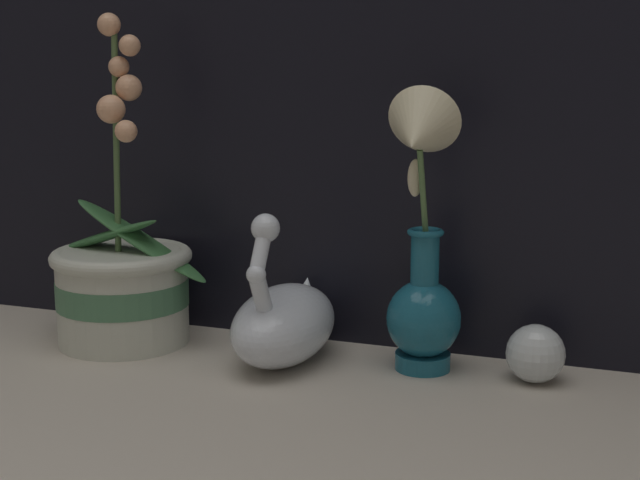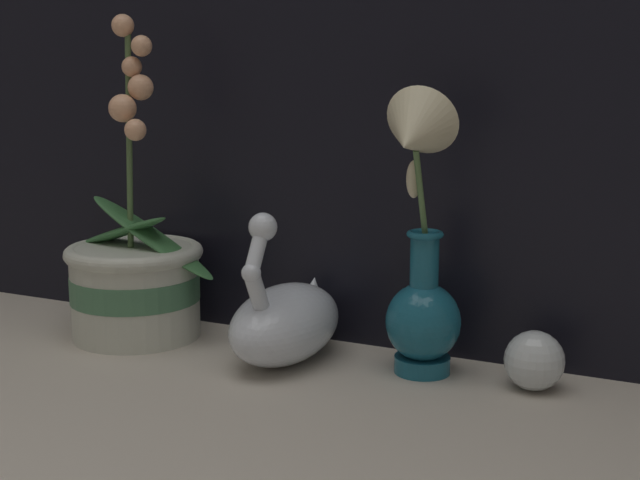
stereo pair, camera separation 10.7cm
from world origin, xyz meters
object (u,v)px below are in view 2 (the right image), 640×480
at_px(glass_sphere, 534,361).
at_px(swan_figurine, 287,319).
at_px(orchid_potted_plant, 135,278).
at_px(blue_vase, 420,261).

bearing_deg(glass_sphere, swan_figurine, -174.46).
xyz_separation_m(orchid_potted_plant, blue_vase, (0.40, 0.01, 0.06)).
height_order(orchid_potted_plant, swan_figurine, orchid_potted_plant).
xyz_separation_m(orchid_potted_plant, glass_sphere, (0.53, 0.03, -0.05)).
relative_size(orchid_potted_plant, blue_vase, 1.25).
bearing_deg(blue_vase, orchid_potted_plant, -178.26).
distance_m(blue_vase, glass_sphere, 0.17).
xyz_separation_m(orchid_potted_plant, swan_figurine, (0.23, -0.00, -0.03)).
relative_size(orchid_potted_plant, swan_figurine, 2.04).
distance_m(swan_figurine, blue_vase, 0.19).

